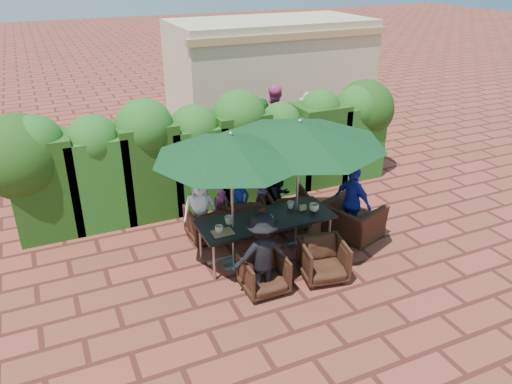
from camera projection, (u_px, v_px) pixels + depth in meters
name	position (u px, v px, depth m)	size (l,w,h in m)	color
ground	(263.00, 249.00, 9.24)	(80.00, 80.00, 0.00)	brown
dining_table	(266.00, 222.00, 8.79)	(2.42, 0.90, 0.75)	black
umbrella_left	(231.00, 146.00, 7.84)	(2.55, 2.55, 2.46)	gray
umbrella_right	(300.00, 133.00, 8.44)	(2.99, 2.99, 2.46)	gray
chair_far_left	(207.00, 221.00, 9.48)	(0.71, 0.66, 0.73)	black
chair_far_mid	(244.00, 211.00, 9.76)	(0.77, 0.72, 0.79)	black
chair_far_right	(287.00, 207.00, 9.92)	(0.79, 0.74, 0.81)	black
chair_near_left	(264.00, 272.00, 7.97)	(0.68, 0.64, 0.70)	black
chair_near_right	(324.00, 258.00, 8.29)	(0.72, 0.68, 0.74)	black
chair_end_right	(352.00, 215.00, 9.52)	(1.03, 0.67, 0.90)	black
adult_far_left	(200.00, 209.00, 9.31)	(0.64, 0.38, 1.29)	white
adult_far_mid	(240.00, 205.00, 9.63)	(0.41, 0.33, 1.13)	#1D29A0
adult_far_right	(279.00, 197.00, 9.91)	(0.55, 0.34, 1.15)	black
adult_near_left	(262.00, 255.00, 7.77)	(0.91, 0.42, 1.42)	black
adult_end_right	(353.00, 202.00, 9.42)	(0.83, 0.41, 1.41)	#1D29A0
child_left	(222.00, 211.00, 9.67)	(0.32, 0.26, 0.90)	#D44A98
child_right	(263.00, 203.00, 9.94)	(0.33, 0.27, 0.90)	#7D4699
pedestrian_a	(261.00, 129.00, 13.05)	(1.53, 0.55, 1.64)	#227E24
pedestrian_b	(273.00, 121.00, 13.28)	(0.91, 0.55, 1.89)	#D44A98
pedestrian_c	(309.00, 122.00, 13.60)	(1.05, 0.48, 1.64)	#97989F
cup_a	(219.00, 229.00, 8.30)	(0.14, 0.14, 0.11)	beige
cup_b	(229.00, 220.00, 8.54)	(0.15, 0.15, 0.14)	beige
cup_c	(269.00, 219.00, 8.60)	(0.16, 0.16, 0.13)	beige
cup_d	(291.00, 205.00, 9.10)	(0.13, 0.13, 0.13)	beige
cup_e	(314.00, 207.00, 8.98)	(0.18, 0.18, 0.14)	beige
ketchup_bottle	(261.00, 214.00, 8.73)	(0.04, 0.04, 0.17)	#B20C0A
sauce_bottle	(263.00, 213.00, 8.77)	(0.04, 0.04, 0.17)	#4C230C
serving_tray	(223.00, 233.00, 8.29)	(0.35, 0.25, 0.02)	#967248
number_block_left	(259.00, 219.00, 8.63)	(0.12, 0.06, 0.10)	tan
number_block_right	(303.00, 208.00, 9.02)	(0.12, 0.06, 0.10)	tan
hedge_wall	(207.00, 145.00, 10.50)	(9.10, 1.60, 2.45)	#15360E
building	(270.00, 73.00, 15.60)	(6.20, 3.08, 3.20)	beige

